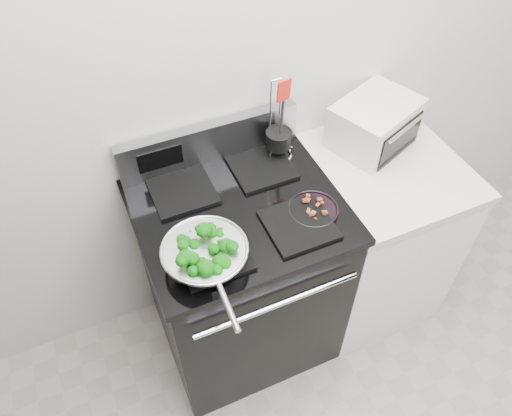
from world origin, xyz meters
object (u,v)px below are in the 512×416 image
toaster_oven (375,124)px  skillet (205,254)px  gas_range (241,276)px  bacon_plate (313,208)px  utensil_holder (278,143)px

toaster_oven → skillet: bearing=179.5°
gas_range → toaster_oven: size_ratio=2.65×
gas_range → toaster_oven: (0.70, 0.15, 0.53)m
gas_range → bacon_plate: size_ratio=5.85×
skillet → utensil_holder: 0.62m
skillet → utensil_holder: size_ratio=1.27×
skillet → bacon_plate: 0.46m
skillet → utensil_holder: bearing=42.7°
utensil_holder → gas_range: bearing=-151.0°
bacon_plate → utensil_holder: size_ratio=0.51×
utensil_holder → toaster_oven: (0.43, -0.06, 0.00)m
bacon_plate → utensil_holder: bearing=87.8°
gas_range → skillet: size_ratio=2.36×
utensil_holder → bacon_plate: bearing=-101.2°
bacon_plate → toaster_oven: bearing=32.5°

